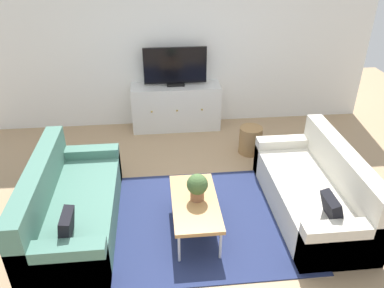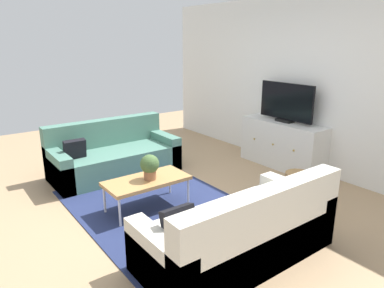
{
  "view_description": "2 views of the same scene",
  "coord_description": "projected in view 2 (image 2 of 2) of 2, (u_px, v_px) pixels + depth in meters",
  "views": [
    {
      "loc": [
        -0.4,
        -3.55,
        2.97
      ],
      "look_at": [
        0.0,
        0.37,
        0.73
      ],
      "focal_mm": 35.62,
      "sensor_mm": 36.0,
      "label": 1
    },
    {
      "loc": [
        3.49,
        -2.21,
        2.02
      ],
      "look_at": [
        0.0,
        0.37,
        0.73
      ],
      "focal_mm": 32.96,
      "sensor_mm": 36.0,
      "label": 2
    }
  ],
  "objects": [
    {
      "name": "potted_plant",
      "position": [
        150.0,
        166.0,
        4.22
      ],
      "size": [
        0.23,
        0.23,
        0.31
      ],
      "color": "#936042",
      "rests_on": "coffee_table"
    },
    {
      "name": "couch_right_side",
      "position": [
        243.0,
        235.0,
        3.28
      ],
      "size": [
        0.87,
        1.9,
        0.82
      ],
      "color": "beige",
      "rests_on": "ground_plane"
    },
    {
      "name": "couch_left_side",
      "position": [
        113.0,
        157.0,
        5.5
      ],
      "size": [
        0.87,
        1.9,
        0.82
      ],
      "color": "#4C7A6B",
      "rests_on": "ground_plane"
    },
    {
      "name": "area_rug",
      "position": [
        159.0,
        206.0,
        4.44
      ],
      "size": [
        2.5,
        1.9,
        0.01
      ],
      "primitive_type": "cube",
      "color": "navy",
      "rests_on": "ground_plane"
    },
    {
      "name": "flat_screen_tv",
      "position": [
        286.0,
        103.0,
        5.59
      ],
      "size": [
        1.0,
        0.16,
        0.62
      ],
      "color": "black",
      "rests_on": "tv_console"
    },
    {
      "name": "ground_plane",
      "position": [
        169.0,
        204.0,
        4.52
      ],
      "size": [
        10.0,
        10.0,
        0.0
      ],
      "primitive_type": "plane",
      "color": "tan"
    },
    {
      "name": "wicker_basket",
      "position": [
        298.0,
        189.0,
        4.47
      ],
      "size": [
        0.34,
        0.34,
        0.42
      ],
      "primitive_type": "cylinder",
      "color": "#9E7547",
      "rests_on": "ground_plane"
    },
    {
      "name": "tv_console",
      "position": [
        282.0,
        144.0,
        5.77
      ],
      "size": [
        1.45,
        0.47,
        0.75
      ],
      "color": "silver",
      "rests_on": "ground_plane"
    },
    {
      "name": "wall_back",
      "position": [
        302.0,
        84.0,
        5.6
      ],
      "size": [
        6.4,
        0.12,
        2.7
      ],
      "primitive_type": "cube",
      "color": "white",
      "rests_on": "ground_plane"
    },
    {
      "name": "coffee_table",
      "position": [
        147.0,
        181.0,
        4.28
      ],
      "size": [
        0.5,
        1.02,
        0.4
      ],
      "color": "#B7844C",
      "rests_on": "ground_plane"
    }
  ]
}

